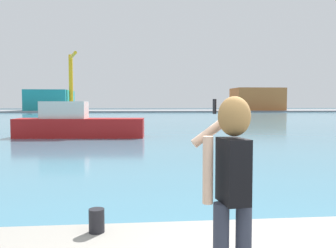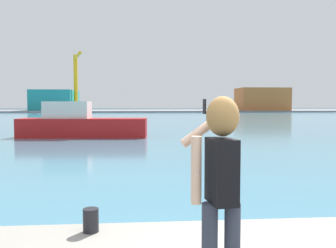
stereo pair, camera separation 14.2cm
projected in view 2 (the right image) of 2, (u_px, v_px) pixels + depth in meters
The scene contains 9 objects.
ground_plane at pixel (149, 118), 52.98m from camera, with size 220.00×220.00×0.00m, color #334751.
harbor_water at pixel (148, 118), 54.97m from camera, with size 140.00×100.00×0.02m, color teal.
far_shore_dock at pixel (144, 111), 94.76m from camera, with size 140.00×20.00×0.38m, color gray.
person_photographer at pixel (220, 175), 3.09m from camera, with size 0.53×0.55×1.74m.
harbor_bollard at pixel (91, 220), 4.69m from camera, with size 0.20×0.20×0.31m, color black.
boat_moored at pixel (80, 124), 23.33m from camera, with size 8.31×2.61×2.32m.
warehouse_left at pixel (55, 100), 93.60m from camera, with size 10.17×13.69×5.18m, color teal.
warehouse_right at pixel (262, 99), 92.81m from camera, with size 12.25×8.85×5.73m, color #B26633.
port_crane at pixel (76, 76), 88.48m from camera, with size 3.57×10.47×13.88m.
Camera 2 is at (-1.47, -3.00, 2.23)m, focal length 38.44 mm.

